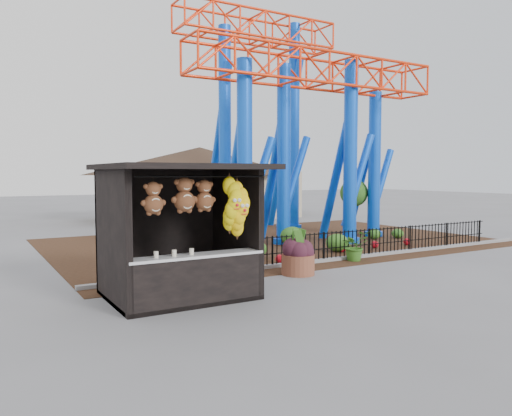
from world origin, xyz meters
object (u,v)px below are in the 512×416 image
potted_plant (355,246)px  prize_booth (183,233)px  terracotta_planter (298,264)px  roller_coaster (292,92)px

potted_plant → prize_booth: bearing=-161.6°
terracotta_planter → roller_coaster: bearing=56.8°
terracotta_planter → potted_plant: size_ratio=0.95×
roller_coaster → terracotta_planter: roller_coaster is taller
prize_booth → roller_coaster: (8.10, 7.31, 4.91)m
prize_booth → terracotta_planter: bearing=13.0°
prize_booth → terracotta_planter: size_ratio=3.66×
terracotta_planter → potted_plant: 3.06m
roller_coaster → potted_plant: (-1.27, -5.53, -5.94)m
potted_plant → terracotta_planter: bearing=-159.5°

